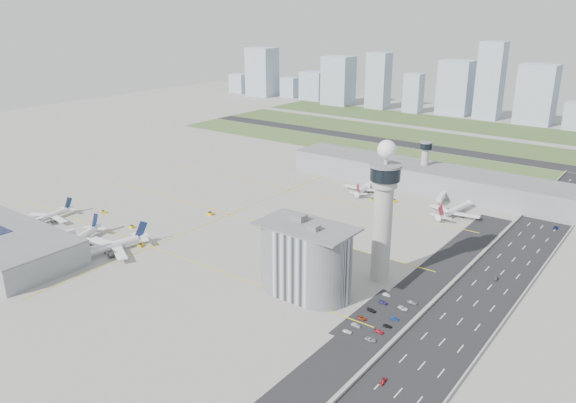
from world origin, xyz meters
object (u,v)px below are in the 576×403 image
Objects in this scene: jet_bridge_far_0 at (374,182)px; car_hw_2 at (556,228)px; tug_2 at (140,245)px; airplane_near_c at (107,242)px; car_lot_0 at (347,331)px; car_lot_6 at (371,339)px; car_lot_5 at (387,295)px; airplane_near_a at (47,213)px; tug_1 at (132,226)px; airplane_far_a at (366,184)px; control_tower at (383,206)px; admin_building at (306,259)px; tug_5 at (394,201)px; airplane_near_b at (75,236)px; tug_4 at (372,199)px; car_lot_3 at (372,310)px; secondary_tower at (425,161)px; airplane_far_b at (455,207)px; car_lot_7 at (379,332)px; tug_3 at (210,213)px; jet_bridge_far_1 at (443,196)px; car_lot_8 at (387,326)px; car_hw_1 at (496,279)px; car_lot_11 at (412,302)px; car_hw_0 at (383,381)px; jet_bridge_near_1 at (48,241)px; jet_bridge_near_2 at (83,255)px; car_lot_4 at (383,302)px; jet_bridge_near_0 at (18,228)px; car_lot_2 at (362,318)px; car_lot_10 at (403,308)px; car_lot_1 at (356,325)px.

car_hw_2 is at bearing 75.31° from jet_bridge_far_0.
airplane_near_c is at bearing 42.41° from tug_2.
car_lot_6 reaches higher than car_lot_0.
car_hw_2 is at bearing -20.91° from car_lot_5.
tug_1 is (46.99, 22.44, -4.12)m from airplane_near_a.
car_hw_2 is at bearing -99.51° from airplane_far_a.
control_tower is 1.78× the size of airplane_far_a.
tug_2 is at bearing -173.29° from admin_building.
admin_building is 133.92m from tug_5.
airplane_near_b is 14.59× the size of tug_4.
secondary_tower is at bearing 23.62° from car_lot_3.
tug_2 is 149.69m from tug_4.
airplane_far_b is 143.92m from car_lot_7.
tug_3 is 104.08m from tug_4.
jet_bridge_far_1 is at bearing 8.94° from car_lot_5.
car_lot_3 is at bearing -161.26° from airplane_far_a.
car_lot_8 is at bearing -6.36° from admin_building.
car_hw_1 reaches higher than car_lot_7.
airplane_far_a is 175.32m from car_lot_7.
car_lot_11 is at bearing 23.99° from jet_bridge_far_0.
secondary_tower is 8.44× the size of car_hw_0.
jet_bridge_near_1 is at bearing -33.77° from jet_bridge_far_0.
tug_3 is (-100.54, 44.22, -14.26)m from admin_building.
admin_building reaches higher than car_lot_7.
car_lot_0 is at bearing -28.59° from admin_building.
jet_bridge_near_1 and jet_bridge_near_2 have the same top height.
tug_5 is (-39.45, -0.36, -4.28)m from airplane_far_b.
control_tower is 22.36× the size of tug_2.
car_lot_4 reaches higher than car_lot_6.
airplane_near_b is 33.95m from tug_1.
car_lot_3 is 8.70m from car_lot_4.
airplane_far_b is 121.75m from car_lot_4.
airplane_far_b is at bearing -108.99° from airplane_far_a.
jet_bridge_near_2 reaches higher than car_lot_8.
tug_3 is 0.83× the size of car_lot_6.
jet_bridge_near_0 is 209.89m from car_lot_8.
tug_1 reaches higher than car_lot_11.
car_hw_2 is at bearing -19.01° from car_lot_8.
jet_bridge_far_0 is at bearing 119.45° from control_tower.
airplane_far_a is at bearing 36.14° from car_lot_11.
car_lot_0 is at bearing 58.36° from tug_4.
airplane_near_c reaches higher than car_lot_11.
car_lot_7 is at bearing -70.84° from secondary_tower.
jet_bridge_near_2 reaches higher than car_hw_1.
control_tower is 4.61× the size of jet_bridge_near_2.
airplane_near_b reaches higher than car_lot_2.
car_lot_10 is 1.04× the size of car_hw_2.
tug_3 is 176.52m from car_hw_0.
car_lot_1 is at bearing -70.65° from jet_bridge_near_1.
car_lot_11 reaches higher than car_lot_3.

